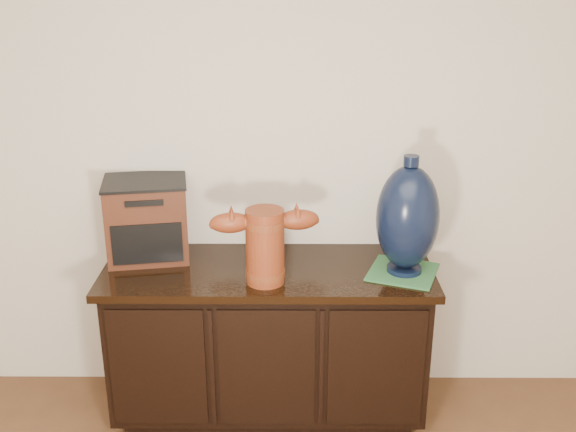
{
  "coord_description": "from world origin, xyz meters",
  "views": [
    {
      "loc": [
        0.1,
        -0.48,
        2.02
      ],
      "look_at": [
        0.09,
        2.18,
        1.02
      ],
      "focal_mm": 42.0,
      "sensor_mm": 36.0,
      "label": 1
    }
  ],
  "objects_px": {
    "sideboard": "(269,340)",
    "lamp_base": "(408,218)",
    "spray_can": "(272,237)",
    "tv_radio": "(147,219)",
    "terracotta_vessel": "(265,242)"
  },
  "relations": [
    {
      "from": "sideboard",
      "to": "lamp_base",
      "type": "relative_size",
      "value": 2.81
    },
    {
      "from": "lamp_base",
      "to": "spray_can",
      "type": "distance_m",
      "value": 0.64
    },
    {
      "from": "tv_radio",
      "to": "sideboard",
      "type": "bearing_deg",
      "value": -22.58
    },
    {
      "from": "terracotta_vessel",
      "to": "lamp_base",
      "type": "relative_size",
      "value": 0.88
    },
    {
      "from": "terracotta_vessel",
      "to": "spray_can",
      "type": "xyz_separation_m",
      "value": [
        0.02,
        0.29,
        -0.1
      ]
    },
    {
      "from": "terracotta_vessel",
      "to": "tv_radio",
      "type": "bearing_deg",
      "value": 146.46
    },
    {
      "from": "sideboard",
      "to": "tv_radio",
      "type": "relative_size",
      "value": 3.58
    },
    {
      "from": "sideboard",
      "to": "spray_can",
      "type": "distance_m",
      "value": 0.48
    },
    {
      "from": "sideboard",
      "to": "terracotta_vessel",
      "type": "bearing_deg",
      "value": -92.23
    },
    {
      "from": "tv_radio",
      "to": "spray_can",
      "type": "distance_m",
      "value": 0.57
    },
    {
      "from": "lamp_base",
      "to": "tv_radio",
      "type": "bearing_deg",
      "value": 171.39
    },
    {
      "from": "tv_radio",
      "to": "spray_can",
      "type": "xyz_separation_m",
      "value": [
        0.56,
        0.02,
        -0.1
      ]
    },
    {
      "from": "lamp_base",
      "to": "spray_can",
      "type": "height_order",
      "value": "lamp_base"
    },
    {
      "from": "lamp_base",
      "to": "spray_can",
      "type": "relative_size",
      "value": 3.03
    },
    {
      "from": "sideboard",
      "to": "spray_can",
      "type": "height_order",
      "value": "spray_can"
    }
  ]
}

